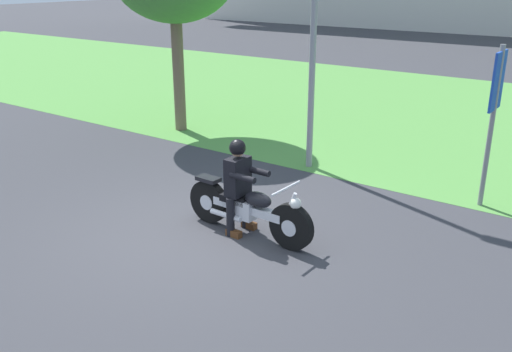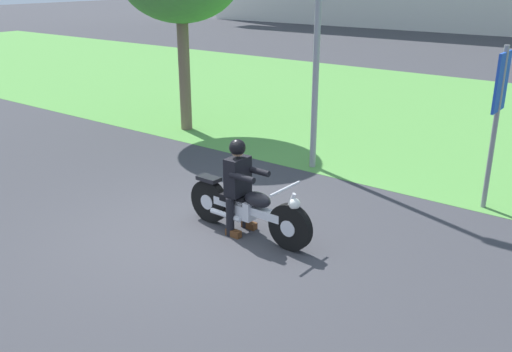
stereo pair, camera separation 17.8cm
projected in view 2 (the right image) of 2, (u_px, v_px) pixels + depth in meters
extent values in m
plane|color=#38383D|center=(189.00, 235.00, 8.21)|extent=(120.00, 120.00, 0.00)
cube|color=#549342|center=(428.00, 113.00, 15.25)|extent=(60.00, 12.00, 0.01)
cylinder|color=black|center=(290.00, 227.00, 7.67)|extent=(0.67, 0.14, 0.67)
cylinder|color=silver|center=(290.00, 227.00, 7.67)|extent=(0.24, 0.15, 0.23)
cylinder|color=black|center=(209.00, 201.00, 8.55)|extent=(0.67, 0.14, 0.67)
cylinder|color=silver|center=(209.00, 201.00, 8.55)|extent=(0.24, 0.15, 0.23)
cube|color=silver|center=(248.00, 208.00, 8.08)|extent=(1.21, 0.17, 0.12)
cube|color=silver|center=(245.00, 209.00, 8.11)|extent=(0.33, 0.25, 0.28)
ellipsoid|color=black|center=(257.00, 200.00, 7.91)|extent=(0.45, 0.25, 0.22)
cube|color=black|center=(236.00, 198.00, 8.17)|extent=(0.45, 0.25, 0.10)
cube|color=black|center=(209.00, 179.00, 8.42)|extent=(0.36, 0.21, 0.06)
cylinder|color=silver|center=(288.00, 209.00, 7.61)|extent=(0.25, 0.06, 0.53)
cylinder|color=silver|center=(285.00, 189.00, 7.54)|extent=(0.05, 0.66, 0.04)
sphere|color=white|center=(294.00, 204.00, 7.51)|extent=(0.16, 0.16, 0.16)
cylinder|color=silver|center=(226.00, 215.00, 8.20)|extent=(0.55, 0.09, 0.08)
cylinder|color=black|center=(246.00, 209.00, 8.36)|extent=(0.12, 0.12, 0.58)
cube|color=#593319|center=(249.00, 225.00, 8.41)|extent=(0.24, 0.11, 0.10)
cylinder|color=black|center=(230.00, 217.00, 8.09)|extent=(0.12, 0.12, 0.58)
cube|color=#593319|center=(234.00, 233.00, 8.14)|extent=(0.24, 0.11, 0.10)
cube|color=black|center=(238.00, 176.00, 8.03)|extent=(0.23, 0.39, 0.56)
cylinder|color=black|center=(257.00, 171.00, 8.00)|extent=(0.42, 0.10, 0.09)
cylinder|color=black|center=(242.00, 177.00, 7.75)|extent=(0.42, 0.10, 0.09)
sphere|color=tan|center=(237.00, 150.00, 7.89)|extent=(0.20, 0.20, 0.20)
sphere|color=black|center=(237.00, 147.00, 7.88)|extent=(0.24, 0.24, 0.24)
cylinder|color=brown|center=(185.00, 75.00, 13.29)|extent=(0.27, 0.27, 2.64)
cylinder|color=gray|center=(317.00, 30.00, 10.18)|extent=(0.12, 0.12, 5.24)
cylinder|color=gray|center=(494.00, 130.00, 8.73)|extent=(0.08, 0.08, 2.60)
cube|color=#1E47B2|center=(502.00, 82.00, 8.47)|extent=(0.04, 0.60, 0.90)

